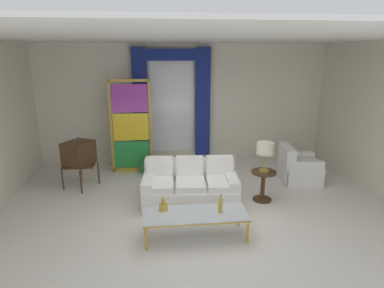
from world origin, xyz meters
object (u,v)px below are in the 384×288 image
(couch_white_long, at_px, (190,187))
(peacock_figurine, at_px, (148,167))
(vintage_tv, at_px, (79,154))
(armchair_white, at_px, (297,168))
(bottle_blue_decanter, at_px, (220,205))
(round_side_table, at_px, (263,183))
(bottle_crystal_tall, at_px, (163,206))
(stained_glass_divider, at_px, (131,129))
(coffee_table, at_px, (196,215))
(table_lamp_brass, at_px, (265,150))

(couch_white_long, distance_m, peacock_figurine, 1.66)
(vintage_tv, xyz_separation_m, armchair_white, (4.72, -0.20, -0.44))
(bottle_blue_decanter, distance_m, peacock_figurine, 2.97)
(couch_white_long, distance_m, round_side_table, 1.41)
(bottle_blue_decanter, bearing_deg, bottle_crystal_tall, 168.78)
(couch_white_long, height_order, peacock_figurine, couch_white_long)
(armchair_white, bearing_deg, round_side_table, -140.65)
(vintage_tv, height_order, stained_glass_divider, stained_glass_divider)
(coffee_table, bearing_deg, stained_glass_divider, 110.46)
(couch_white_long, bearing_deg, bottle_blue_decanter, -75.49)
(couch_white_long, distance_m, stained_glass_divider, 2.28)
(couch_white_long, height_order, stained_glass_divider, stained_glass_divider)
(couch_white_long, distance_m, bottle_blue_decanter, 1.34)
(couch_white_long, bearing_deg, stained_glass_divider, 123.49)
(vintage_tv, height_order, round_side_table, vintage_tv)
(bottle_crystal_tall, bearing_deg, stained_glass_divider, 102.66)
(peacock_figurine, xyz_separation_m, table_lamp_brass, (2.22, -1.54, 0.81))
(bottle_crystal_tall, distance_m, vintage_tv, 2.71)
(bottle_blue_decanter, bearing_deg, stained_glass_divider, 116.28)
(coffee_table, height_order, table_lamp_brass, table_lamp_brass)
(couch_white_long, height_order, vintage_tv, vintage_tv)
(bottle_blue_decanter, relative_size, peacock_figurine, 0.52)
(bottle_blue_decanter, bearing_deg, peacock_figurine, 112.80)
(table_lamp_brass, bearing_deg, peacock_figurine, 145.31)
(bottle_blue_decanter, xyz_separation_m, bottle_crystal_tall, (-0.86, 0.17, -0.06))
(armchair_white, distance_m, table_lamp_brass, 1.58)
(coffee_table, height_order, peacock_figurine, peacock_figurine)
(coffee_table, relative_size, stained_glass_divider, 0.73)
(couch_white_long, relative_size, vintage_tv, 1.35)
(vintage_tv, bearing_deg, stained_glass_divider, 37.25)
(armchair_white, height_order, table_lamp_brass, table_lamp_brass)
(vintage_tv, distance_m, stained_glass_divider, 1.36)
(couch_white_long, distance_m, table_lamp_brass, 1.58)
(bottle_crystal_tall, distance_m, stained_glass_divider, 3.03)
(bottle_blue_decanter, relative_size, table_lamp_brass, 0.55)
(round_side_table, bearing_deg, peacock_figurine, 145.31)
(bottle_blue_decanter, xyz_separation_m, stained_glass_divider, (-1.52, 3.07, 0.52))
(coffee_table, distance_m, bottle_blue_decanter, 0.41)
(bottle_blue_decanter, height_order, table_lamp_brass, table_lamp_brass)
(vintage_tv, relative_size, stained_glass_divider, 0.61)
(coffee_table, distance_m, stained_glass_divider, 3.32)
(couch_white_long, distance_m, bottle_crystal_tall, 1.24)
(coffee_table, distance_m, vintage_tv, 3.16)
(bottle_blue_decanter, bearing_deg, table_lamp_brass, 47.90)
(bottle_crystal_tall, xyz_separation_m, armchair_white, (3.02, 1.90, -0.19))
(peacock_figurine, bearing_deg, table_lamp_brass, -34.69)
(round_side_table, bearing_deg, vintage_tv, 163.38)
(coffee_table, height_order, stained_glass_divider, stained_glass_divider)
(vintage_tv, height_order, table_lamp_brass, vintage_tv)
(bottle_blue_decanter, relative_size, bottle_crystal_tall, 1.48)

